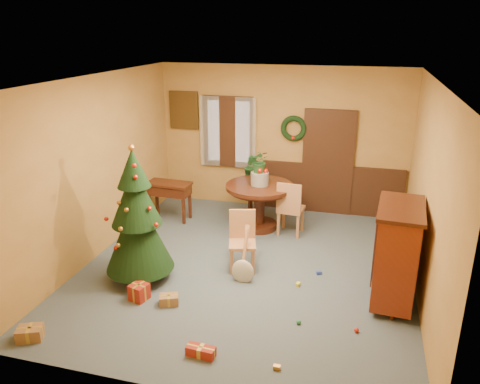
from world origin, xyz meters
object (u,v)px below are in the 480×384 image
(christmas_tree, at_px, (137,218))
(writing_desk, at_px, (169,192))
(dining_table, at_px, (259,198))
(sideboard, at_px, (396,252))
(chair_near, at_px, (242,238))

(christmas_tree, height_order, writing_desk, christmas_tree)
(christmas_tree, xyz_separation_m, writing_desk, (-0.49, 2.25, -0.41))
(dining_table, xyz_separation_m, christmas_tree, (-1.30, -2.27, 0.38))
(dining_table, bearing_deg, sideboard, -39.97)
(chair_near, bearing_deg, christmas_tree, -152.54)
(writing_desk, bearing_deg, christmas_tree, -77.77)
(dining_table, height_order, writing_desk, dining_table)
(christmas_tree, distance_m, writing_desk, 2.34)
(dining_table, relative_size, chair_near, 1.34)
(chair_near, xyz_separation_m, sideboard, (2.23, -0.39, 0.25))
(dining_table, bearing_deg, writing_desk, -179.48)
(chair_near, bearing_deg, sideboard, -9.99)
(dining_table, distance_m, chair_near, 1.56)
(dining_table, distance_m, christmas_tree, 2.64)
(dining_table, distance_m, writing_desk, 1.79)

